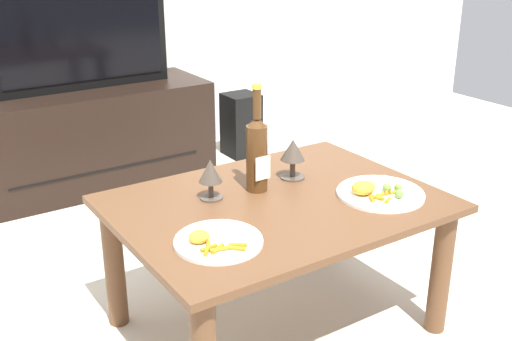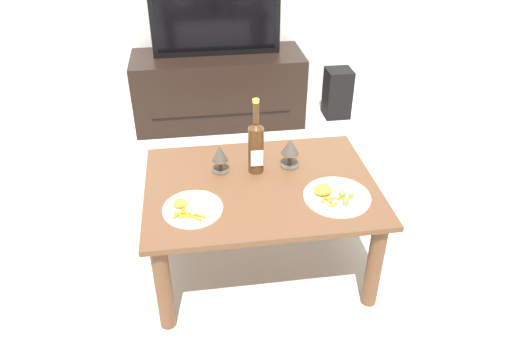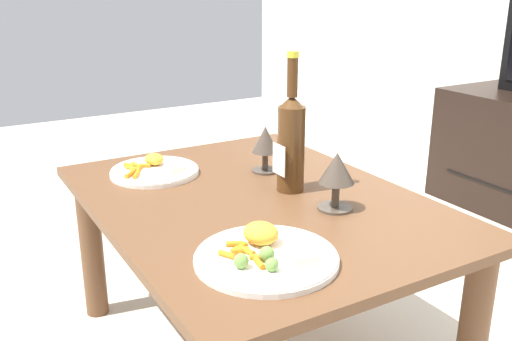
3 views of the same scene
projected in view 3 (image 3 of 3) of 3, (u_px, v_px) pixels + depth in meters
The scene contains 6 objects.
dining_table at pixel (255, 229), 1.51m from camera, with size 1.04×0.78×0.48m.
wine_bottle at pixel (291, 139), 1.50m from camera, with size 0.07×0.07×0.37m.
goblet_left at pixel (265, 142), 1.66m from camera, with size 0.08×0.08×0.14m.
goblet_right at pixel (337, 172), 1.38m from camera, with size 0.09×0.09×0.15m.
dinner_plate_left at pixel (155, 170), 1.66m from camera, with size 0.25×0.25×0.05m.
dinner_plate_right at pixel (266, 254), 1.15m from camera, with size 0.29×0.29×0.06m.
Camera 3 is at (1.19, -0.70, 1.03)m, focal length 40.33 mm.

